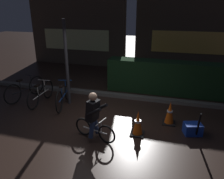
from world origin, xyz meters
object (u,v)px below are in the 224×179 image
street_post (67,64)px  traffic_cone_far (170,113)px  traffic_cone_near (138,123)px  parked_bike_center_left (64,95)px  closed_umbrella (198,125)px  parked_bike_leftmost (25,89)px  blue_crate (193,129)px  parked_bike_left_mid (41,94)px  cyclist (94,116)px

street_post → traffic_cone_far: size_ratio=4.17×
street_post → traffic_cone_near: (2.58, -1.30, -1.07)m
parked_bike_center_left → closed_umbrella: 4.25m
parked_bike_leftmost → closed_umbrella: 5.83m
blue_crate → closed_umbrella: 0.37m
closed_umbrella → parked_bike_left_mid: bearing=-99.6°
street_post → traffic_cone_near: 3.08m
traffic_cone_far → blue_crate: size_ratio=1.52×
parked_bike_left_mid → parked_bike_center_left: (0.83, 0.05, 0.02)m
traffic_cone_far → closed_umbrella: 0.96m
traffic_cone_near → blue_crate: traffic_cone_near is taller
parked_bike_left_mid → blue_crate: parked_bike_left_mid is taller
traffic_cone_far → blue_crate: 0.76m
parked_bike_center_left → blue_crate: bearing=-112.3°
traffic_cone_far → cyclist: (-1.78, -1.29, 0.31)m
parked_bike_leftmost → traffic_cone_near: parked_bike_leftmost is taller
parked_bike_leftmost → closed_umbrella: (5.72, -1.10, 0.04)m
traffic_cone_near → closed_umbrella: closed_umbrella is taller
parked_bike_leftmost → cyclist: bearing=-105.1°
street_post → closed_umbrella: bearing=-15.9°
traffic_cone_near → blue_crate: bearing=16.2°
parked_bike_leftmost → closed_umbrella: size_ratio=2.02×
parked_bike_center_left → cyclist: bearing=-145.9°
parked_bike_leftmost → traffic_cone_far: (5.03, -0.43, -0.04)m
parked_bike_leftmost → traffic_cone_far: size_ratio=2.57×
parked_bike_left_mid → traffic_cone_far: parked_bike_left_mid is taller
parked_bike_leftmost → parked_bike_center_left: 1.59m
street_post → traffic_cone_far: 3.54m
parked_bike_center_left → closed_umbrella: (4.14, -0.96, 0.04)m
blue_crate → closed_umbrella: bearing=-71.4°
traffic_cone_far → cyclist: 2.22m
closed_umbrella → street_post: bearing=-105.1°
blue_crate → traffic_cone_near: bearing=-163.8°
traffic_cone_near → traffic_cone_far: size_ratio=0.99×
parked_bike_leftmost → traffic_cone_near: 4.44m
parked_bike_leftmost → parked_bike_center_left: size_ratio=1.00×
parked_bike_left_mid → traffic_cone_near: 3.66m
parked_bike_left_mid → traffic_cone_far: 4.28m
street_post → parked_bike_left_mid: bearing=-165.5°
parked_bike_center_left → parked_bike_leftmost: bearing=72.7°
street_post → blue_crate: 4.24m
parked_bike_leftmost → parked_bike_left_mid: 0.78m
street_post → parked_bike_left_mid: size_ratio=1.70×
parked_bike_center_left → closed_umbrella: bearing=-115.4°
blue_crate → cyclist: bearing=-159.9°
street_post → closed_umbrella: size_ratio=3.28×
street_post → blue_crate: (3.95, -0.90, -1.24)m
parked_bike_center_left → cyclist: size_ratio=1.38×
traffic_cone_near → parked_bike_center_left: bearing=157.5°
street_post → parked_bike_center_left: (-0.10, -0.19, -1.03)m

